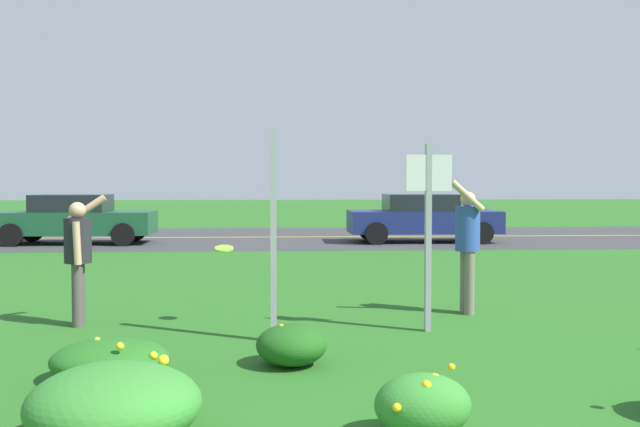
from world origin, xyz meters
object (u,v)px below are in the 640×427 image
(sign_post_by_roadside, at_px, (428,218))
(car_dark_green_center_left, at_px, (75,219))
(car_navy_center_right, at_px, (423,218))
(person_catcher_blue_shirt, at_px, (467,240))
(frisbee_lime, at_px, (224,249))
(sign_post_near_path, at_px, (274,237))
(person_thrower_dark_shirt, at_px, (78,252))

(sign_post_by_roadside, xyz_separation_m, car_dark_green_center_left, (-7.75, 13.11, -0.66))
(car_navy_center_right, bearing_deg, person_catcher_blue_shirt, -98.51)
(person_catcher_blue_shirt, xyz_separation_m, frisbee_lime, (-3.31, -0.56, -0.05))
(sign_post_near_path, relative_size, sign_post_by_roadside, 1.05)
(car_dark_green_center_left, height_order, car_navy_center_right, same)
(person_catcher_blue_shirt, relative_size, car_navy_center_right, 0.42)
(person_thrower_dark_shirt, relative_size, frisbee_lime, 6.87)
(car_dark_green_center_left, bearing_deg, sign_post_near_path, -66.60)
(person_thrower_dark_shirt, relative_size, car_navy_center_right, 0.37)
(sign_post_near_path, xyz_separation_m, car_dark_green_center_left, (-5.87, 13.56, -0.47))
(sign_post_by_roadside, bearing_deg, person_thrower_dark_shirt, 172.00)
(person_thrower_dark_shirt, xyz_separation_m, person_catcher_blue_shirt, (5.15, 0.56, 0.08))
(sign_post_by_roadside, relative_size, person_thrower_dark_shirt, 1.37)
(sign_post_near_path, bearing_deg, person_thrower_dark_shirt, 156.78)
(sign_post_near_path, height_order, person_thrower_dark_shirt, sign_post_near_path)
(frisbee_lime, height_order, car_navy_center_right, car_navy_center_right)
(car_dark_green_center_left, bearing_deg, person_catcher_blue_shirt, -54.41)
(frisbee_lime, bearing_deg, person_catcher_blue_shirt, 9.63)
(person_catcher_blue_shirt, bearing_deg, frisbee_lime, -170.37)
(sign_post_by_roadside, height_order, car_navy_center_right, sign_post_by_roadside)
(sign_post_by_roadside, xyz_separation_m, person_thrower_dark_shirt, (-4.36, 0.61, -0.45))
(sign_post_by_roadside, height_order, person_thrower_dark_shirt, sign_post_by_roadside)
(person_catcher_blue_shirt, relative_size, car_dark_green_center_left, 0.42)
(sign_post_near_path, xyz_separation_m, person_thrower_dark_shirt, (-2.48, 1.06, -0.26))
(frisbee_lime, relative_size, car_navy_center_right, 0.05)
(sign_post_by_roadside, distance_m, person_thrower_dark_shirt, 4.43)
(frisbee_lime, bearing_deg, sign_post_by_roadside, -13.52)
(sign_post_near_path, distance_m, frisbee_lime, 1.25)
(frisbee_lime, xyz_separation_m, car_dark_green_center_left, (-5.23, 12.51, -0.23))
(person_catcher_blue_shirt, xyz_separation_m, car_dark_green_center_left, (-8.55, 11.94, -0.28))
(sign_post_near_path, xyz_separation_m, car_navy_center_right, (4.46, 13.56, -0.47))
(car_navy_center_right, bearing_deg, car_dark_green_center_left, 180.00)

